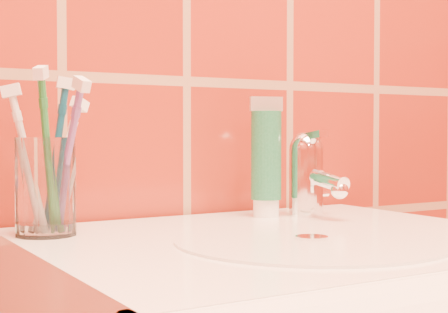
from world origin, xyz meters
TOP-DOWN VIEW (x-y plane):
  - glass_tumbler at (-0.24, 1.10)m, footprint 0.09×0.09m
  - toothpaste_tube at (0.08, 1.11)m, footprint 0.05×0.04m
  - faucet at (0.14, 1.09)m, footprint 0.05×0.11m
  - toothbrush_0 at (-0.21, 1.12)m, footprint 0.14×0.13m
  - toothbrush_1 at (-0.22, 1.07)m, footprint 0.07×0.15m
  - toothbrush_2 at (-0.26, 1.10)m, footprint 0.09×0.08m
  - toothbrush_3 at (-0.24, 1.08)m, footprint 0.10×0.12m
  - toothbrush_4 at (-0.22, 1.11)m, footprint 0.07×0.06m

SIDE VIEW (x-z plane):
  - glass_tumbler at x=-0.24m, z-range 0.85..0.96m
  - faucet at x=0.14m, z-range 0.85..0.97m
  - toothpaste_tube at x=0.08m, z-range 0.84..1.01m
  - toothbrush_0 at x=-0.21m, z-range 0.84..1.02m
  - toothbrush_2 at x=-0.26m, z-range 0.84..1.03m
  - toothbrush_1 at x=-0.22m, z-range 0.84..1.04m
  - toothbrush_4 at x=-0.22m, z-range 0.84..1.04m
  - toothbrush_3 at x=-0.24m, z-range 0.84..1.05m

